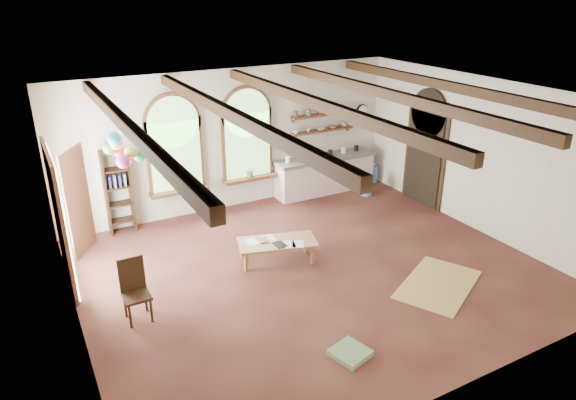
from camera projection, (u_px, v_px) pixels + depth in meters
floor at (312, 270)px, 9.47m from camera, size 8.00×8.00×0.00m
ceiling_beams at (315, 103)px, 8.27m from camera, size 6.20×6.80×0.18m
window_left at (175, 148)px, 11.00m from camera, size 1.30×0.28×2.20m
window_right at (247, 138)px, 11.75m from camera, size 1.30×0.28×2.20m
left_doorway at (60, 220)px, 8.74m from camera, size 0.10×1.90×2.50m
right_doorway at (424, 159)px, 12.00m from camera, size 0.10×1.30×2.40m
kitchen_counter at (325, 174)px, 12.89m from camera, size 2.68×0.62×0.94m
wall_shelf_lower at (322, 131)px, 12.62m from camera, size 1.70×0.24×0.04m
wall_shelf_upper at (323, 115)px, 12.47m from camera, size 1.70×0.24×0.04m
wall_clock at (363, 111)px, 13.10m from camera, size 0.32×0.04×0.32m
bookshelf at (118, 192)px, 10.62m from camera, size 0.53×0.32×1.80m
coffee_table at (277, 244)px, 9.64m from camera, size 1.59×1.05×0.42m
side_chair at (137, 303)px, 7.97m from camera, size 0.40×0.40×1.01m
floor_mat at (438, 284)px, 8.99m from camera, size 2.01×1.74×0.02m
floor_cushion at (350, 353)px, 7.26m from camera, size 0.59×0.59×0.08m
water_jug_a at (367, 186)px, 12.77m from camera, size 0.28×0.28×0.53m
water_jug_b at (372, 173)px, 13.64m from camera, size 0.30×0.30×0.57m
balloon_cluster at (127, 146)px, 8.68m from camera, size 0.75×0.76×1.15m
table_book at (258, 241)px, 9.61m from camera, size 0.20×0.27×0.02m
tablet at (280, 244)px, 9.48m from camera, size 0.20×0.28×0.01m
potted_plant_left at (179, 183)px, 11.21m from camera, size 0.27×0.23×0.30m
potted_plant_right at (250, 171)px, 11.96m from camera, size 0.27×0.23×0.30m
shelf_cup_a at (296, 132)px, 12.27m from camera, size 0.12×0.10×0.10m
shelf_cup_b at (308, 130)px, 12.42m from camera, size 0.10×0.10×0.09m
shelf_bowl_a at (320, 129)px, 12.58m from camera, size 0.22×0.22×0.05m
shelf_bowl_b at (332, 127)px, 12.74m from camera, size 0.20×0.20×0.06m
shelf_vase at (344, 123)px, 12.87m from camera, size 0.18×0.18×0.19m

